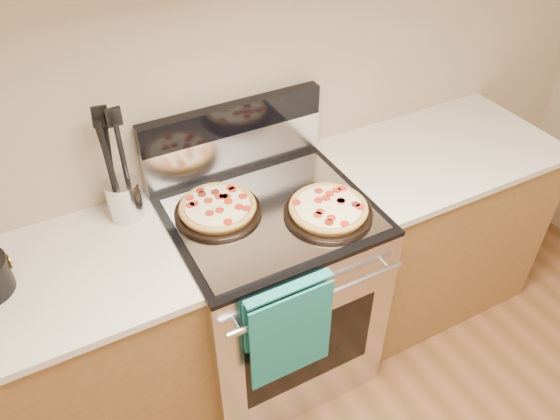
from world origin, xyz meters
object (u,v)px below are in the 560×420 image
range_body (271,294)px  utensil_crock (124,199)px  pepperoni_pizza_back (218,209)px  pepperoni_pizza_front (328,210)px

range_body → utensil_crock: bearing=154.0°
pepperoni_pizza_back → pepperoni_pizza_front: (0.36, -0.20, 0.00)m
pepperoni_pizza_back → range_body: bearing=-21.3°
pepperoni_pizza_front → utensil_crock: (-0.66, 0.36, 0.04)m
pepperoni_pizza_back → utensil_crock: utensil_crock is taller
range_body → utensil_crock: (-0.48, 0.23, 0.54)m
pepperoni_pizza_back → utensil_crock: (-0.30, 0.16, 0.04)m
pepperoni_pizza_front → utensil_crock: size_ratio=2.10×
range_body → pepperoni_pizza_front: bearing=-35.8°
range_body → utensil_crock: utensil_crock is taller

